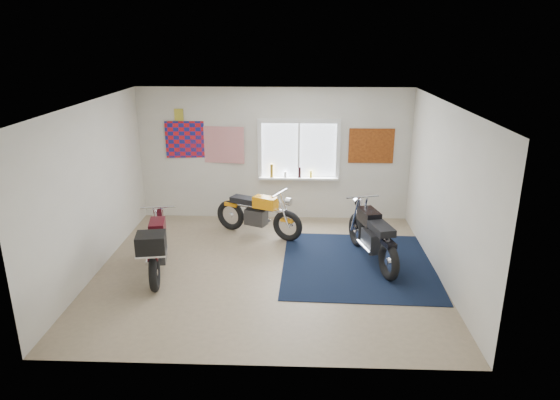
{
  "coord_description": "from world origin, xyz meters",
  "views": [
    {
      "loc": [
        0.5,
        -7.39,
        3.67
      ],
      "look_at": [
        0.2,
        0.4,
        1.08
      ],
      "focal_mm": 32.0,
      "sensor_mm": 36.0,
      "label": 1
    }
  ],
  "objects_px": {
    "navy_rug": "(358,264)",
    "black_chrome_bike": "(372,237)",
    "maroon_tourer": "(156,247)",
    "yellow_triumph": "(258,215)"
  },
  "relations": [
    {
      "from": "yellow_triumph",
      "to": "black_chrome_bike",
      "type": "height_order",
      "value": "black_chrome_bike"
    },
    {
      "from": "navy_rug",
      "to": "yellow_triumph",
      "type": "relative_size",
      "value": 1.5
    },
    {
      "from": "black_chrome_bike",
      "to": "maroon_tourer",
      "type": "distance_m",
      "value": 3.54
    },
    {
      "from": "navy_rug",
      "to": "yellow_triumph",
      "type": "xyz_separation_m",
      "value": [
        -1.78,
        1.26,
        0.4
      ]
    },
    {
      "from": "black_chrome_bike",
      "to": "maroon_tourer",
      "type": "xyz_separation_m",
      "value": [
        -3.47,
        -0.66,
        0.05
      ]
    },
    {
      "from": "yellow_triumph",
      "to": "maroon_tourer",
      "type": "bearing_deg",
      "value": -104.56
    },
    {
      "from": "black_chrome_bike",
      "to": "maroon_tourer",
      "type": "relative_size",
      "value": 1.03
    },
    {
      "from": "yellow_triumph",
      "to": "black_chrome_bike",
      "type": "distance_m",
      "value": 2.3
    },
    {
      "from": "navy_rug",
      "to": "black_chrome_bike",
      "type": "xyz_separation_m",
      "value": [
        0.24,
        0.16,
        0.44
      ]
    },
    {
      "from": "navy_rug",
      "to": "maroon_tourer",
      "type": "height_order",
      "value": "maroon_tourer"
    }
  ]
}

